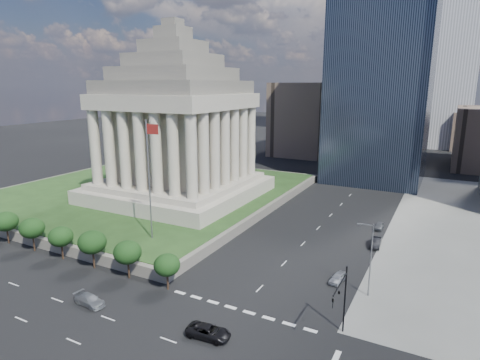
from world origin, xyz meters
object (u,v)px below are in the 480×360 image
Objects in this scene: traffic_signal_ne at (341,297)px; pickup_truck at (209,332)px; flagpole at (150,174)px; war_memorial at (176,111)px; parked_sedan_mid at (376,243)px; parked_sedan_far at (379,226)px; parked_sedan_near at (338,278)px; street_lamp_north at (370,256)px; suv_grey at (90,300)px.

pickup_truck is at bearing -154.24° from traffic_signal_ne.
flagpole is 29.79m from pickup_truck.
war_memorial is 8.66× the size of parked_sedan_mid.
parked_sedan_mid reaches higher than parked_sedan_far.
street_lamp_north is at bearing -14.78° from parked_sedan_near.
parked_sedan_mid is at bearing 89.91° from parked_sedan_near.
parked_sedan_mid reaches higher than pickup_truck.
traffic_signal_ne reaches higher than parked_sedan_far.
suv_grey is at bearing -119.79° from parked_sedan_far.
parked_sedan_far is (32.40, 27.88, -12.47)m from flagpole.
flagpole is at bearing -63.11° from war_memorial.
street_lamp_north reaches higher than parked_sedan_near.
pickup_truck is (21.47, -16.51, -12.41)m from flagpole.
war_memorial is at bearing 34.49° from pickup_truck.
parked_sedan_far is (1.57, 24.97, -0.01)m from parked_sedan_near.
suv_grey reaches higher than parked_sedan_far.
parked_sedan_mid reaches higher than parked_sedan_near.
street_lamp_north reaches higher than traffic_signal_ne.
flagpole is at bearing -154.63° from parked_sedan_mid.
pickup_truck is 1.12× the size of parked_sedan_mid.
traffic_signal_ne is 1.58× the size of pickup_truck.
street_lamp_north is 2.18× the size of suv_grey.
parked_sedan_far is at bearing 4.97° from war_memorial.
war_memorial reaches higher than traffic_signal_ne.
parked_sedan_near is (-3.50, 13.21, -4.59)m from traffic_signal_ne.
war_memorial is 10.14× the size of parked_sedan_near.
suv_grey is (-29.80, -7.52, -4.59)m from traffic_signal_ne.
flagpole reaches higher than parked_sedan_mid.
suv_grey is (-30.63, -18.83, -5.00)m from street_lamp_north.
street_lamp_north is 1.98× the size of pickup_truck.
flagpole is at bearing 163.29° from traffic_signal_ne.
flagpole is 4.44× the size of parked_sedan_mid.
parked_sedan_near is at bearing -46.84° from suv_grey.
flagpole is 2.00× the size of street_lamp_north.
street_lamp_north reaches higher than parked_sedan_mid.
flagpole is (12.17, -24.00, -8.29)m from war_memorial.
parked_sedan_near is at bearing -92.01° from parked_sedan_far.
parked_sedan_mid is at bearing 91.98° from traffic_signal_ne.
street_lamp_north is at bearing -43.23° from pickup_truck.
traffic_signal_ne is at bearing -16.71° from flagpole.
traffic_signal_ne reaches higher than suv_grey.
parked_sedan_near is (9.36, 19.41, -0.05)m from pickup_truck.
parked_sedan_near is at bearing 5.38° from flagpole.
parked_sedan_near is at bearing 104.84° from traffic_signal_ne.
parked_sedan_mid is (2.50, 15.73, 0.09)m from parked_sedan_near.
street_lamp_north reaches higher than suv_grey.
war_memorial reaches higher than pickup_truck.
street_lamp_north is at bearing 85.81° from traffic_signal_ne.
traffic_signal_ne is 11.34m from street_lamp_north.
street_lamp_north is 18.39m from parked_sedan_mid.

